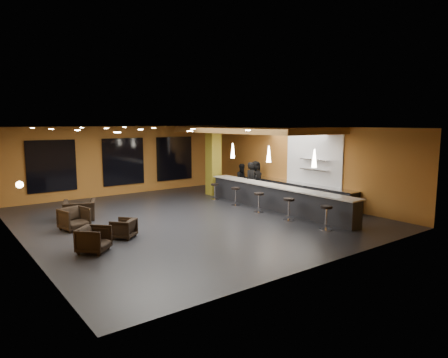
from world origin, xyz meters
TOP-DOWN VIEW (x-y plane):
  - floor at (0.00, 0.00)m, footprint 12.00×13.00m
  - ceiling at (0.00, 0.00)m, footprint 12.00×13.00m
  - wall_back at (0.00, 6.55)m, footprint 12.00×0.10m
  - wall_front at (0.00, -6.55)m, footprint 12.00×0.10m
  - wall_left at (-6.05, 0.00)m, footprint 0.10×13.00m
  - wall_right at (6.05, 0.00)m, footprint 0.10×13.00m
  - wood_soffit at (4.00, 1.00)m, footprint 3.60×8.00m
  - window_left at (-3.50, 6.44)m, footprint 2.20×0.06m
  - window_center at (0.00, 6.44)m, footprint 2.20×0.06m
  - window_right at (3.00, 6.44)m, footprint 2.20×0.06m
  - tile_backsplash at (5.96, -1.00)m, footprint 0.06×3.20m
  - bar_counter at (3.65, -1.00)m, footprint 0.60×8.00m
  - bar_top at (3.65, -1.00)m, footprint 0.78×8.10m
  - prep_counter at (5.65, -0.50)m, footprint 0.70×6.00m
  - prep_top at (5.65, -0.50)m, footprint 0.72×6.00m
  - wall_shelf_lower at (5.82, -1.20)m, footprint 0.30×1.50m
  - wall_shelf_upper at (5.82, -1.20)m, footprint 0.30×1.50m
  - column at (3.65, 3.60)m, footprint 0.60×0.60m
  - wall_sconce at (-5.88, 0.50)m, footprint 0.22×0.22m
  - pendant_0 at (3.65, -3.00)m, footprint 0.20×0.20m
  - pendant_1 at (3.65, -0.50)m, footprint 0.20×0.20m
  - pendant_2 at (3.65, 2.00)m, footprint 0.20×0.20m
  - staff_a at (4.20, 1.25)m, footprint 0.68×0.46m
  - staff_b at (4.70, 2.53)m, footprint 0.95×0.84m
  - staff_c at (5.25, 2.15)m, footprint 0.88×0.59m
  - armchair_a at (-4.47, -1.89)m, footprint 1.13×1.13m
  - armchair_b at (-3.22, -1.07)m, footprint 0.97×0.97m
  - armchair_c at (-4.19, 0.91)m, footprint 1.01×1.03m
  - armchair_d at (-3.60, 2.23)m, footprint 1.42×1.33m
  - bar_stool_0 at (2.79, -4.34)m, footprint 0.43×0.43m
  - bar_stool_1 at (2.73, -2.62)m, footprint 0.43×0.43m
  - bar_stool_2 at (2.70, -0.96)m, footprint 0.42×0.42m
  - bar_stool_3 at (2.82, 0.72)m, footprint 0.42×0.42m
  - bar_stool_4 at (2.89, 2.42)m, footprint 0.39×0.39m

SIDE VIEW (x-z plane):
  - floor at x=0.00m, z-range -0.10..0.00m
  - armchair_b at x=-3.22m, z-range 0.00..0.64m
  - armchair_a at x=-4.47m, z-range 0.00..0.74m
  - armchair_d at x=-3.60m, z-range 0.00..0.75m
  - armchair_c at x=-4.19m, z-range 0.00..0.78m
  - prep_counter at x=5.65m, z-range 0.00..0.86m
  - bar_stool_4 at x=2.89m, z-range 0.11..0.89m
  - bar_counter at x=3.65m, z-range 0.00..1.00m
  - bar_stool_3 at x=2.82m, z-range 0.12..0.94m
  - bar_stool_2 at x=2.70m, z-range 0.12..0.95m
  - bar_stool_0 at x=2.79m, z-range 0.12..0.97m
  - bar_stool_1 at x=2.73m, z-range 0.12..0.98m
  - staff_b at x=4.70m, z-range 0.00..1.61m
  - staff_c at x=5.25m, z-range 0.00..1.76m
  - prep_top at x=5.65m, z-range 0.87..0.90m
  - staff_a at x=4.20m, z-range 0.00..1.83m
  - bar_top at x=3.65m, z-range 1.00..1.05m
  - wall_shelf_lower at x=5.82m, z-range 1.59..1.61m
  - window_left at x=-3.50m, z-range 0.50..2.90m
  - window_center at x=0.00m, z-range 0.50..2.90m
  - window_right at x=3.00m, z-range 0.50..2.90m
  - wall_back at x=0.00m, z-range 0.00..3.50m
  - wall_front at x=0.00m, z-range 0.00..3.50m
  - wall_left at x=-6.05m, z-range 0.00..3.50m
  - wall_right at x=6.05m, z-range 0.00..3.50m
  - column at x=3.65m, z-range 0.00..3.50m
  - wall_sconce at x=-5.88m, z-range 1.69..1.91m
  - tile_backsplash at x=5.96m, z-range 0.80..3.20m
  - wall_shelf_upper at x=5.82m, z-range 2.03..2.06m
  - pendant_0 at x=3.65m, z-range 2.00..2.70m
  - pendant_1 at x=3.65m, z-range 2.00..2.70m
  - pendant_2 at x=3.65m, z-range 2.00..2.70m
  - wood_soffit at x=4.00m, z-range 3.22..3.50m
  - ceiling at x=0.00m, z-range 3.50..3.60m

